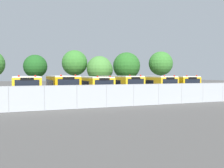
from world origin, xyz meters
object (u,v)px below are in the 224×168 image
(traffic_cone, at_px, (90,103))
(school_bus_3, at_px, (118,85))
(school_bus_0, at_px, (27,87))
(tree_3, at_px, (101,69))
(school_bus_2, at_px, (91,86))
(tree_4, at_px, (126,66))
(school_bus_4, at_px, (145,85))
(tree_5, at_px, (160,64))
(school_bus_1, at_px, (61,86))
(school_bus_5, at_px, (168,84))
(tree_1, at_px, (35,66))
(tree_2, at_px, (75,63))

(traffic_cone, bearing_deg, school_bus_3, 54.50)
(school_bus_0, xyz_separation_m, traffic_cone, (5.14, -7.93, -1.14))
(tree_3, bearing_deg, traffic_cone, -109.95)
(school_bus_2, distance_m, tree_4, 15.46)
(school_bus_2, height_order, school_bus_4, school_bus_4)
(school_bus_0, xyz_separation_m, tree_5, (22.90, 9.57, 3.29))
(school_bus_1, distance_m, school_bus_2, 3.64)
(school_bus_2, bearing_deg, school_bus_3, -175.51)
(school_bus_4, bearing_deg, tree_4, -102.60)
(school_bus_1, relative_size, school_bus_5, 0.99)
(school_bus_3, relative_size, tree_4, 1.51)
(school_bus_2, bearing_deg, school_bus_0, -2.41)
(school_bus_5, bearing_deg, school_bus_1, 0.78)
(school_bus_2, xyz_separation_m, tree_3, (4.06, 9.42, 2.29))
(school_bus_5, bearing_deg, school_bus_2, 1.82)
(tree_5, distance_m, traffic_cone, 25.33)
(school_bus_3, bearing_deg, tree_1, -45.83)
(school_bus_1, relative_size, tree_4, 1.54)
(school_bus_4, distance_m, tree_1, 17.11)
(tree_1, bearing_deg, school_bus_0, -96.10)
(school_bus_0, xyz_separation_m, school_bus_2, (7.32, -0.17, -0.04))
(school_bus_1, distance_m, tree_3, 12.17)
(school_bus_1, distance_m, tree_2, 12.51)
(school_bus_2, distance_m, tree_5, 18.68)
(tree_4, distance_m, traffic_cone, 23.14)
(school_bus_5, bearing_deg, traffic_cone, 32.39)
(school_bus_1, distance_m, school_bus_5, 14.56)
(school_bus_0, height_order, school_bus_3, school_bus_3)
(school_bus_0, bearing_deg, school_bus_4, 179.53)
(traffic_cone, bearing_deg, school_bus_1, 100.22)
(school_bus_3, relative_size, school_bus_4, 0.90)
(school_bus_5, bearing_deg, school_bus_3, -0.84)
(tree_2, xyz_separation_m, traffic_cone, (-2.43, -19.47, -4.39))
(tree_4, bearing_deg, tree_3, -158.21)
(traffic_cone, bearing_deg, tree_5, 44.58)
(school_bus_5, xyz_separation_m, tree_1, (-17.19, 10.06, 2.63))
(traffic_cone, bearing_deg, tree_3, 70.05)
(tree_2, bearing_deg, school_bus_4, -58.34)
(school_bus_3, bearing_deg, tree_2, -74.70)
(school_bus_3, distance_m, traffic_cone, 10.04)
(tree_1, bearing_deg, tree_4, 5.64)
(school_bus_3, relative_size, tree_3, 1.77)
(school_bus_1, xyz_separation_m, tree_4, (13.31, 11.42, 2.92))
(school_bus_5, xyz_separation_m, tree_4, (-1.25, 11.64, 2.95))
(tree_1, xyz_separation_m, tree_5, (21.84, -0.36, 0.67))
(school_bus_5, height_order, tree_3, tree_3)
(school_bus_2, height_order, tree_4, tree_4)
(school_bus_4, xyz_separation_m, school_bus_5, (3.54, -0.08, -0.00))
(tree_2, relative_size, tree_3, 1.18)
(school_bus_1, bearing_deg, tree_3, -130.89)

